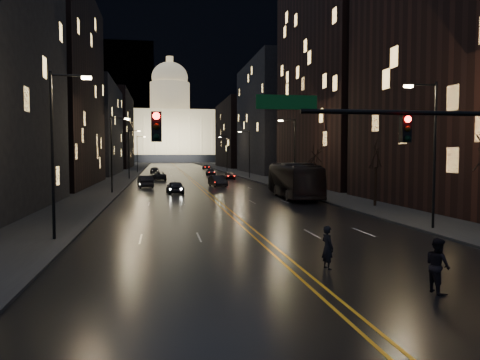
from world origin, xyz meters
name	(u,v)px	position (x,y,z in m)	size (l,w,h in m)	color
ground	(312,284)	(0.00, 0.00, 0.00)	(900.00, 900.00, 0.00)	black
road	(178,169)	(0.00, 130.00, 0.01)	(20.00, 320.00, 0.02)	black
sidewalk_left	(132,169)	(-14.00, 130.00, 0.08)	(8.00, 320.00, 0.16)	black
sidewalk_right	(223,168)	(14.00, 130.00, 0.08)	(8.00, 320.00, 0.16)	black
center_line	(178,168)	(0.00, 130.00, 0.03)	(0.62, 320.00, 0.01)	orange
building_left_mid	(48,87)	(-21.00, 54.00, 14.00)	(12.00, 30.00, 28.00)	black
building_left_far	(89,129)	(-21.00, 92.00, 10.00)	(12.00, 34.00, 20.00)	black
building_left_dist	(111,131)	(-21.00, 140.00, 12.00)	(12.00, 40.00, 24.00)	black
building_right_near	(477,67)	(21.00, 20.00, 12.00)	(12.00, 26.00, 24.00)	black
building_right_tall	(342,56)	(21.00, 50.00, 19.00)	(12.00, 30.00, 38.00)	black
building_right_mid	(274,118)	(21.00, 92.00, 13.00)	(12.00, 34.00, 26.00)	black
building_right_dist	(240,135)	(21.00, 140.00, 11.00)	(12.00, 40.00, 22.00)	black
mountain_ridge	(215,82)	(40.00, 380.00, 65.00)	(520.00, 60.00, 130.00)	black
capitol	(170,131)	(0.00, 250.00, 17.15)	(90.00, 50.00, 58.50)	black
traffic_signal	(464,143)	(5.91, 0.00, 5.10)	(17.29, 0.45, 7.00)	black
streetlamp_right_near	(432,147)	(10.81, 10.00, 5.08)	(2.13, 0.25, 9.00)	black
streetlamp_left_near	(56,146)	(-10.81, 10.00, 5.08)	(2.13, 0.25, 9.00)	black
streetlamp_right_mid	(293,150)	(10.81, 40.00, 5.08)	(2.13, 0.25, 9.00)	black
streetlamp_left_mid	(113,150)	(-10.81, 40.00, 5.08)	(2.13, 0.25, 9.00)	black
streetlamp_right_far	(248,151)	(10.81, 70.00, 5.08)	(2.13, 0.25, 9.00)	black
streetlamp_left_far	(130,151)	(-10.81, 70.00, 5.08)	(2.13, 0.25, 9.00)	black
streetlamp_right_dist	(226,152)	(10.81, 100.00, 5.08)	(2.13, 0.25, 9.00)	black
streetlamp_left_dist	(138,152)	(-10.81, 100.00, 5.08)	(2.13, 0.25, 9.00)	black
tree_right_mid	(376,155)	(13.00, 22.00, 4.53)	(2.40, 2.40, 6.65)	black
tree_right_far	(315,155)	(13.00, 38.00, 4.53)	(2.40, 2.40, 6.65)	black
bus	(294,180)	(8.50, 31.72, 1.85)	(3.11, 13.31, 3.71)	black
oncoming_car_a	(175,187)	(-3.74, 38.94, 0.76)	(1.80, 4.47, 1.52)	black
oncoming_car_b	(145,182)	(-7.47, 48.84, 0.85)	(1.80, 5.18, 1.71)	black
oncoming_car_c	(159,176)	(-5.68, 67.06, 0.76)	(2.52, 5.46, 1.52)	black
oncoming_car_d	(155,170)	(-6.83, 94.99, 0.74)	(2.08, 5.11, 1.48)	black
receding_car_a	(218,181)	(2.50, 49.31, 0.81)	(1.71, 4.91, 1.62)	black
receding_car_b	(230,175)	(6.81, 67.05, 0.76)	(1.79, 4.45, 1.52)	black
receding_car_c	(211,172)	(5.02, 82.35, 0.73)	(2.04, 5.02, 1.46)	black
receding_car_d	(206,167)	(7.80, 120.78, 0.69)	(2.27, 4.93, 1.37)	black
pedestrian_a	(328,248)	(1.28, 1.94, 0.89)	(0.65, 0.43, 1.78)	black
pedestrian_b	(438,265)	(3.80, -1.77, 0.94)	(0.91, 0.50, 1.88)	black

